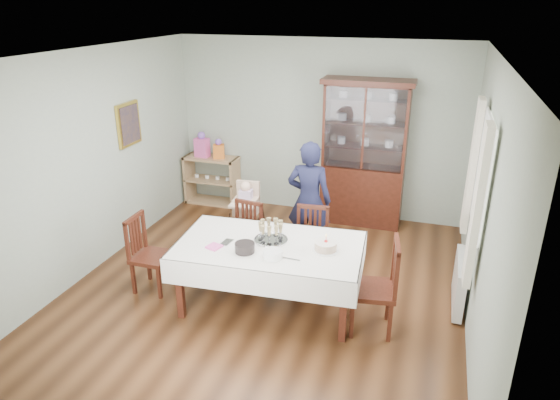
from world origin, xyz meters
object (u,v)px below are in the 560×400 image
at_px(china_cabinet, 364,152).
at_px(high_chair, 247,222).
at_px(champagne_tray, 271,235).
at_px(gift_bag_pink, 202,146).
at_px(chair_end_left, 152,268).
at_px(sideboard, 212,180).
at_px(woman, 309,200).
at_px(birthday_cake, 326,246).
at_px(gift_bag_orange, 219,150).
at_px(dining_table, 270,275).
at_px(chair_far_left, 244,251).
at_px(chair_end_right, 373,304).
at_px(chair_far_right, 310,259).

relative_size(china_cabinet, high_chair, 2.26).
xyz_separation_m(champagne_tray, gift_bag_pink, (-2.03, 2.49, 0.15)).
xyz_separation_m(chair_end_left, champagne_tray, (1.42, 0.19, 0.56)).
relative_size(sideboard, woman, 0.57).
distance_m(sideboard, birthday_cake, 3.61).
bearing_deg(gift_bag_orange, birthday_cake, -47.15).
distance_m(dining_table, gift_bag_orange, 3.17).
xyz_separation_m(chair_far_left, chair_end_left, (-0.87, -0.74, 0.01)).
height_order(chair_end_right, woman, woman).
height_order(china_cabinet, chair_end_left, china_cabinet).
bearing_deg(dining_table, champagne_tray, 97.89).
relative_size(sideboard, high_chair, 0.93).
bearing_deg(chair_far_left, chair_end_left, -132.44).
distance_m(chair_end_right, gift_bag_orange, 4.00).
height_order(chair_far_right, chair_end_left, chair_end_left).
relative_size(china_cabinet, chair_end_left, 2.37).
relative_size(chair_far_left, birthday_cake, 3.23).
distance_m(sideboard, chair_far_right, 2.91).
xyz_separation_m(chair_end_left, high_chair, (0.68, 1.34, 0.10)).
bearing_deg(chair_far_left, dining_table, -41.27).
distance_m(chair_far_right, gift_bag_orange, 2.86).
bearing_deg(chair_far_right, sideboard, 133.16).
xyz_separation_m(chair_far_left, gift_bag_orange, (-1.18, 1.94, 0.68)).
bearing_deg(high_chair, chair_far_left, -77.31).
distance_m(chair_far_right, chair_end_left, 1.89).
bearing_deg(woman, high_chair, 1.04).
xyz_separation_m(high_chair, birthday_cake, (1.37, -1.20, 0.43)).
xyz_separation_m(woman, high_chair, (-0.86, -0.04, -0.41)).
relative_size(sideboard, gift_bag_orange, 2.76).
bearing_deg(birthday_cake, chair_end_right, -14.09).
height_order(chair_far_right, woman, woman).
bearing_deg(champagne_tray, woman, 84.28).
height_order(chair_end_left, gift_bag_orange, gift_bag_orange).
xyz_separation_m(dining_table, chair_end_right, (1.16, -0.09, -0.08)).
bearing_deg(gift_bag_pink, chair_far_right, -39.21).
distance_m(dining_table, champagne_tray, 0.46).
distance_m(china_cabinet, birthday_cake, 2.55).
bearing_deg(dining_table, china_cabinet, 76.92).
bearing_deg(dining_table, gift_bag_orange, 124.04).
bearing_deg(high_chair, gift_bag_pink, 128.93).
xyz_separation_m(chair_end_left, birthday_cake, (2.04, 0.14, 0.54)).
height_order(chair_far_left, high_chair, high_chair).
relative_size(dining_table, chair_end_left, 2.26).
relative_size(china_cabinet, gift_bag_pink, 5.18).
bearing_deg(gift_bag_orange, chair_far_left, -58.72).
relative_size(china_cabinet, chair_far_left, 2.46).
relative_size(champagne_tray, birthday_cake, 1.35).
xyz_separation_m(chair_end_right, gift_bag_pink, (-3.20, 2.67, 0.68)).
xyz_separation_m(sideboard, gift_bag_orange, (0.16, -0.02, 0.55)).
relative_size(gift_bag_pink, gift_bag_orange, 1.29).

